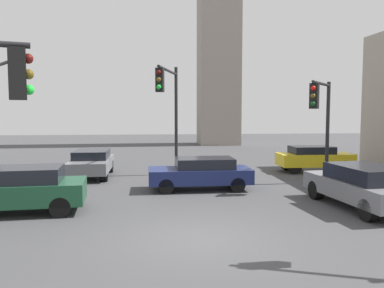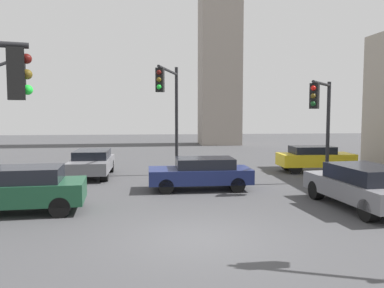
{
  "view_description": "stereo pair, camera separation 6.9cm",
  "coord_description": "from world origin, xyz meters",
  "px_view_note": "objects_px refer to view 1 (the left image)",
  "views": [
    {
      "loc": [
        -1.2,
        -10.0,
        3.3
      ],
      "look_at": [
        0.39,
        5.63,
        1.98
      ],
      "focal_mm": 37.5,
      "sensor_mm": 36.0,
      "label": 1
    },
    {
      "loc": [
        -1.13,
        -10.01,
        3.3
      ],
      "look_at": [
        0.39,
        5.63,
        1.98
      ],
      "focal_mm": 37.5,
      "sensor_mm": 36.0,
      "label": 2
    }
  ],
  "objects_px": {
    "car_3": "(314,158)",
    "car_4": "(201,173)",
    "traffic_light_0": "(169,98)",
    "traffic_light_2": "(321,111)",
    "car_0": "(18,189)",
    "car_5": "(91,162)",
    "car_1": "(362,185)",
    "traffic_light_3": "(6,97)"
  },
  "relations": [
    {
      "from": "traffic_light_3",
      "to": "car_4",
      "type": "bearing_deg",
      "value": 63.17
    },
    {
      "from": "traffic_light_2",
      "to": "car_0",
      "type": "bearing_deg",
      "value": -38.36
    },
    {
      "from": "traffic_light_3",
      "to": "car_1",
      "type": "bearing_deg",
      "value": 43.45
    },
    {
      "from": "traffic_light_0",
      "to": "car_3",
      "type": "distance_m",
      "value": 8.7
    },
    {
      "from": "traffic_light_2",
      "to": "car_3",
      "type": "xyz_separation_m",
      "value": [
        1.59,
        4.35,
        -2.55
      ]
    },
    {
      "from": "traffic_light_3",
      "to": "traffic_light_0",
      "type": "bearing_deg",
      "value": 83.51
    },
    {
      "from": "car_4",
      "to": "traffic_light_0",
      "type": "bearing_deg",
      "value": -62.66
    },
    {
      "from": "car_4",
      "to": "car_1",
      "type": "bearing_deg",
      "value": 142.64
    },
    {
      "from": "traffic_light_2",
      "to": "car_1",
      "type": "height_order",
      "value": "traffic_light_2"
    },
    {
      "from": "traffic_light_3",
      "to": "car_1",
      "type": "xyz_separation_m",
      "value": [
        12.43,
        -2.88,
        -3.03
      ]
    },
    {
      "from": "car_0",
      "to": "car_4",
      "type": "bearing_deg",
      "value": -157.73
    },
    {
      "from": "traffic_light_2",
      "to": "car_1",
      "type": "relative_size",
      "value": 0.97
    },
    {
      "from": "traffic_light_0",
      "to": "traffic_light_3",
      "type": "bearing_deg",
      "value": -48.63
    },
    {
      "from": "traffic_light_0",
      "to": "car_0",
      "type": "height_order",
      "value": "traffic_light_0"
    },
    {
      "from": "car_3",
      "to": "car_4",
      "type": "bearing_deg",
      "value": -147.52
    },
    {
      "from": "traffic_light_2",
      "to": "car_1",
      "type": "bearing_deg",
      "value": 35.43
    },
    {
      "from": "traffic_light_3",
      "to": "car_5",
      "type": "height_order",
      "value": "traffic_light_3"
    },
    {
      "from": "traffic_light_3",
      "to": "car_0",
      "type": "bearing_deg",
      "value": -8.94
    },
    {
      "from": "car_4",
      "to": "car_0",
      "type": "bearing_deg",
      "value": 26.46
    },
    {
      "from": "traffic_light_3",
      "to": "car_0",
      "type": "xyz_separation_m",
      "value": [
        1.08,
        -2.37,
        -3.02
      ]
    },
    {
      "from": "car_3",
      "to": "traffic_light_0",
      "type": "bearing_deg",
      "value": -166.05
    },
    {
      "from": "traffic_light_3",
      "to": "car_1",
      "type": "distance_m",
      "value": 13.11
    },
    {
      "from": "traffic_light_2",
      "to": "car_1",
      "type": "xyz_separation_m",
      "value": [
        -0.06,
        -3.62,
        -2.52
      ]
    },
    {
      "from": "traffic_light_0",
      "to": "car_5",
      "type": "height_order",
      "value": "traffic_light_0"
    },
    {
      "from": "traffic_light_0",
      "to": "traffic_light_3",
      "type": "height_order",
      "value": "traffic_light_0"
    },
    {
      "from": "car_1",
      "to": "traffic_light_0",
      "type": "bearing_deg",
      "value": 39.99
    },
    {
      "from": "traffic_light_0",
      "to": "traffic_light_2",
      "type": "height_order",
      "value": "traffic_light_0"
    },
    {
      "from": "traffic_light_2",
      "to": "car_4",
      "type": "distance_m",
      "value": 5.71
    },
    {
      "from": "car_1",
      "to": "car_4",
      "type": "distance_m",
      "value": 6.27
    },
    {
      "from": "car_0",
      "to": "car_4",
      "type": "relative_size",
      "value": 1.04
    },
    {
      "from": "car_5",
      "to": "car_0",
      "type": "bearing_deg",
      "value": -10.8
    },
    {
      "from": "traffic_light_3",
      "to": "car_4",
      "type": "height_order",
      "value": "traffic_light_3"
    },
    {
      "from": "traffic_light_3",
      "to": "car_3",
      "type": "distance_m",
      "value": 15.28
    },
    {
      "from": "car_1",
      "to": "car_4",
      "type": "bearing_deg",
      "value": 47.32
    },
    {
      "from": "car_3",
      "to": "car_1",
      "type": "bearing_deg",
      "value": -101.54
    },
    {
      "from": "traffic_light_3",
      "to": "car_5",
      "type": "bearing_deg",
      "value": 119.44
    },
    {
      "from": "car_0",
      "to": "car_5",
      "type": "relative_size",
      "value": 1.06
    },
    {
      "from": "traffic_light_3",
      "to": "traffic_light_2",
      "type": "bearing_deg",
      "value": 59.89
    },
    {
      "from": "traffic_light_2",
      "to": "car_0",
      "type": "distance_m",
      "value": 12.09
    },
    {
      "from": "traffic_light_0",
      "to": "car_0",
      "type": "bearing_deg",
      "value": -28.38
    },
    {
      "from": "car_0",
      "to": "car_4",
      "type": "height_order",
      "value": "car_0"
    },
    {
      "from": "car_1",
      "to": "car_5",
      "type": "xyz_separation_m",
      "value": [
        -10.06,
        7.53,
        -0.07
      ]
    }
  ]
}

